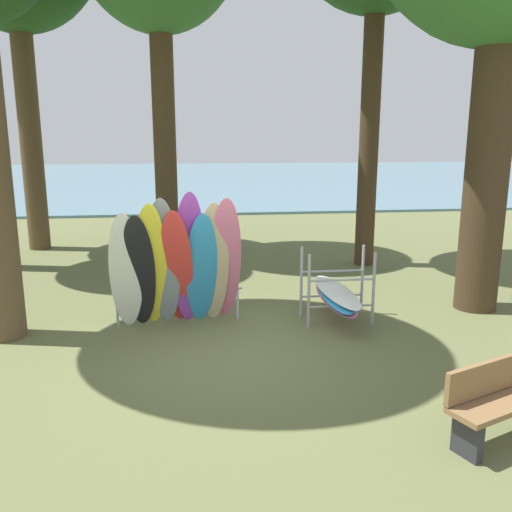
{
  "coord_description": "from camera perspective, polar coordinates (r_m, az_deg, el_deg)",
  "views": [
    {
      "loc": [
        -0.49,
        -7.6,
        3.16
      ],
      "look_at": [
        0.63,
        1.37,
        1.1
      ],
      "focal_mm": 37.96,
      "sensor_mm": 36.0,
      "label": 1
    }
  ],
  "objects": [
    {
      "name": "lake_water",
      "position": [
        39.22,
        -6.46,
        8.19
      ],
      "size": [
        80.0,
        36.0,
        0.1
      ],
      "primitive_type": "cube",
      "color": "slate",
      "rests_on": "ground"
    },
    {
      "name": "board_storage_rack",
      "position": [
        9.37,
        8.42,
        -3.98
      ],
      "size": [
        1.15,
        2.13,
        1.25
      ],
      "color": "#9EA0A5",
      "rests_on": "ground"
    },
    {
      "name": "ground_plane",
      "position": [
        8.25,
        -3.25,
        -9.71
      ],
      "size": [
        80.0,
        80.0,
        0.0
      ],
      "primitive_type": "plane",
      "color": "#60663D"
    },
    {
      "name": "leaning_board_pile",
      "position": [
        8.83,
        -8.29,
        -1.11
      ],
      "size": [
        2.19,
        1.05,
        2.3
      ],
      "color": "white",
      "rests_on": "ground"
    },
    {
      "name": "park_bench",
      "position": [
        6.36,
        24.45,
        -13.57
      ],
      "size": [
        1.45,
        0.91,
        0.85
      ],
      "color": "#2D2D33",
      "rests_on": "ground"
    }
  ]
}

